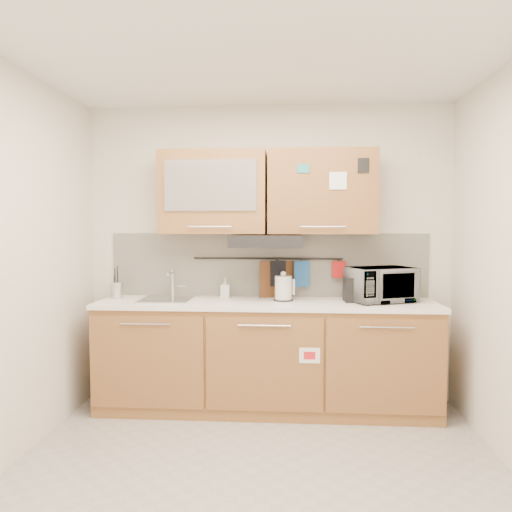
# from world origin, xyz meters

# --- Properties ---
(floor) EXTENTS (3.20, 3.20, 0.00)m
(floor) POSITION_xyz_m (0.00, 0.00, 0.00)
(floor) COLOR #9E9993
(floor) RESTS_ON ground
(ceiling) EXTENTS (3.20, 3.20, 0.00)m
(ceiling) POSITION_xyz_m (0.00, 0.00, 2.60)
(ceiling) COLOR white
(ceiling) RESTS_ON wall_back
(wall_back) EXTENTS (3.20, 0.00, 3.20)m
(wall_back) POSITION_xyz_m (0.00, 1.50, 1.30)
(wall_back) COLOR silver
(wall_back) RESTS_ON ground
(base_cabinet) EXTENTS (2.80, 0.64, 0.88)m
(base_cabinet) POSITION_xyz_m (0.00, 1.19, 0.41)
(base_cabinet) COLOR #A27439
(base_cabinet) RESTS_ON floor
(countertop) EXTENTS (2.82, 0.62, 0.04)m
(countertop) POSITION_xyz_m (0.00, 1.19, 0.90)
(countertop) COLOR white
(countertop) RESTS_ON base_cabinet
(backsplash) EXTENTS (2.80, 0.02, 0.56)m
(backsplash) POSITION_xyz_m (0.00, 1.49, 1.20)
(backsplash) COLOR silver
(backsplash) RESTS_ON countertop
(upper_cabinets) EXTENTS (1.82, 0.37, 0.70)m
(upper_cabinets) POSITION_xyz_m (-0.00, 1.32, 1.83)
(upper_cabinets) COLOR #A27439
(upper_cabinets) RESTS_ON wall_back
(range_hood) EXTENTS (0.60, 0.46, 0.10)m
(range_hood) POSITION_xyz_m (0.00, 1.25, 1.42)
(range_hood) COLOR black
(range_hood) RESTS_ON upper_cabinets
(sink) EXTENTS (0.42, 0.40, 0.26)m
(sink) POSITION_xyz_m (-0.85, 1.21, 0.92)
(sink) COLOR silver
(sink) RESTS_ON countertop
(utensil_rail) EXTENTS (1.30, 0.02, 0.02)m
(utensil_rail) POSITION_xyz_m (0.00, 1.45, 1.26)
(utensil_rail) COLOR black
(utensil_rail) RESTS_ON backsplash
(utensil_crock) EXTENTS (0.14, 0.14, 0.28)m
(utensil_crock) POSITION_xyz_m (-1.30, 1.27, 0.99)
(utensil_crock) COLOR silver
(utensil_crock) RESTS_ON countertop
(kettle) EXTENTS (0.19, 0.19, 0.25)m
(kettle) POSITION_xyz_m (0.14, 1.23, 1.02)
(kettle) COLOR silver
(kettle) RESTS_ON countertop
(toaster) EXTENTS (0.28, 0.18, 0.20)m
(toaster) POSITION_xyz_m (0.78, 1.22, 1.02)
(toaster) COLOR black
(toaster) RESTS_ON countertop
(microwave) EXTENTS (0.61, 0.52, 0.29)m
(microwave) POSITION_xyz_m (0.95, 1.23, 1.06)
(microwave) COLOR #999999
(microwave) RESTS_ON countertop
(soap_bottle) EXTENTS (0.08, 0.08, 0.17)m
(soap_bottle) POSITION_xyz_m (-0.37, 1.38, 1.01)
(soap_bottle) COLOR #999999
(soap_bottle) RESTS_ON countertop
(cutting_board) EXTENTS (0.30, 0.12, 0.38)m
(cutting_board) POSITION_xyz_m (0.08, 1.44, 1.05)
(cutting_board) COLOR brown
(cutting_board) RESTS_ON utensil_rail
(oven_mitt) EXTENTS (0.14, 0.06, 0.22)m
(oven_mitt) POSITION_xyz_m (0.30, 1.44, 1.13)
(oven_mitt) COLOR #205395
(oven_mitt) RESTS_ON utensil_rail
(dark_pouch) EXTENTS (0.14, 0.08, 0.22)m
(dark_pouch) POSITION_xyz_m (0.09, 1.44, 1.13)
(dark_pouch) COLOR black
(dark_pouch) RESTS_ON utensil_rail
(pot_holder) EXTENTS (0.12, 0.04, 0.15)m
(pot_holder) POSITION_xyz_m (0.62, 1.44, 1.17)
(pot_holder) COLOR #B11718
(pot_holder) RESTS_ON utensil_rail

